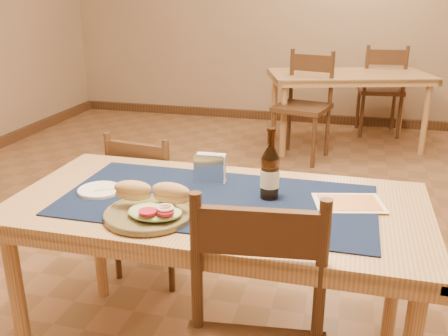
% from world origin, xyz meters
% --- Properties ---
extents(room, '(6.04, 7.04, 2.84)m').
position_xyz_m(room, '(0.00, 0.00, 1.40)').
color(room, brown).
rests_on(room, ground).
extents(main_table, '(1.60, 0.80, 0.75)m').
position_xyz_m(main_table, '(0.00, -0.80, 0.67)').
color(main_table, tan).
rests_on(main_table, ground).
extents(placemat, '(1.20, 0.60, 0.01)m').
position_xyz_m(placemat, '(0.00, -0.80, 0.75)').
color(placemat, '#0F1C39').
rests_on(placemat, main_table).
extents(baseboard, '(6.00, 7.00, 0.10)m').
position_xyz_m(baseboard, '(0.00, 0.00, 0.05)').
color(baseboard, '#492B1A').
rests_on(baseboard, ground).
extents(back_table, '(1.69, 1.19, 0.75)m').
position_xyz_m(back_table, '(0.42, 2.56, 0.67)').
color(back_table, tan).
rests_on(back_table, ground).
extents(chair_main_far, '(0.44, 0.44, 0.85)m').
position_xyz_m(chair_main_far, '(-0.52, -0.21, 0.44)').
color(chair_main_far, '#492B1A').
rests_on(chair_main_far, ground).
extents(chair_back_near, '(0.56, 0.56, 0.99)m').
position_xyz_m(chair_back_near, '(0.04, 2.10, 0.52)').
color(chair_back_near, '#492B1A').
rests_on(chair_back_near, ground).
extents(chair_back_far, '(0.50, 0.50, 0.99)m').
position_xyz_m(chair_back_far, '(0.76, 3.10, 0.51)').
color(chair_back_far, '#492B1A').
rests_on(chair_back_far, ground).
extents(sandwich_plate, '(0.32, 0.32, 0.12)m').
position_xyz_m(sandwich_plate, '(-0.19, -1.01, 0.79)').
color(sandwich_plate, brown).
rests_on(sandwich_plate, placemat).
extents(side_plate, '(0.17, 0.17, 0.01)m').
position_xyz_m(side_plate, '(-0.48, -0.84, 0.76)').
color(side_plate, white).
rests_on(side_plate, placemat).
extents(fork, '(0.11, 0.08, 0.00)m').
position_xyz_m(fork, '(-0.43, -0.83, 0.77)').
color(fork, '#A3DB78').
rests_on(fork, side_plate).
extents(beer_bottle, '(0.07, 0.07, 0.28)m').
position_xyz_m(beer_bottle, '(0.19, -0.73, 0.86)').
color(beer_bottle, '#41220B').
rests_on(beer_bottle, placemat).
extents(napkin_holder, '(0.14, 0.05, 0.12)m').
position_xyz_m(napkin_holder, '(-0.08, -0.63, 0.81)').
color(napkin_holder, silver).
rests_on(napkin_holder, placemat).
extents(menu_card, '(0.29, 0.24, 0.01)m').
position_xyz_m(menu_card, '(0.49, -0.71, 0.76)').
color(menu_card, '#FFF1C0').
rests_on(menu_card, placemat).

